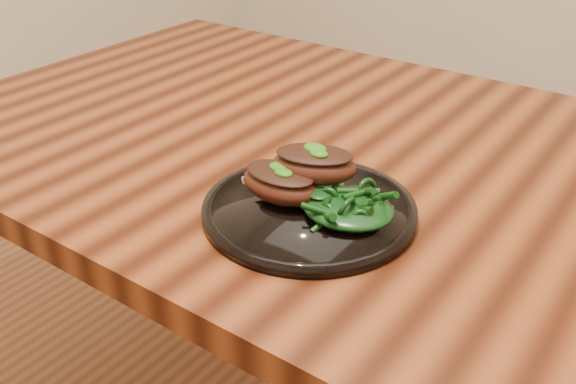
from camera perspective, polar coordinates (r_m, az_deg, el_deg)
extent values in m
cube|color=black|center=(0.89, 12.59, 0.64)|extent=(1.60, 0.80, 0.04)
cylinder|color=#351B0C|center=(1.68, -7.12, 1.13)|extent=(0.06, 0.06, 0.71)
cylinder|color=black|center=(0.76, 1.90, -1.61)|extent=(0.25, 0.25, 0.01)
torus|color=black|center=(0.76, 1.90, -1.50)|extent=(0.25, 0.25, 0.01)
cylinder|color=black|center=(0.76, 1.90, -1.32)|extent=(0.17, 0.17, 0.00)
ellipsoid|color=#3E160C|center=(0.76, -0.72, 0.65)|extent=(0.10, 0.07, 0.04)
ellipsoid|color=black|center=(0.75, -0.73, 1.68)|extent=(0.09, 0.06, 0.01)
cylinder|color=beige|center=(0.80, -2.48, 1.53)|extent=(0.03, 0.05, 0.01)
ellipsoid|color=#164B08|center=(0.75, -0.73, 2.08)|extent=(0.03, 0.02, 0.01)
ellipsoid|color=#3E160C|center=(0.76, 2.34, 2.32)|extent=(0.12, 0.10, 0.04)
ellipsoid|color=black|center=(0.75, 2.36, 3.37)|extent=(0.11, 0.09, 0.01)
cylinder|color=beige|center=(0.79, -0.57, 2.69)|extent=(0.01, 0.05, 0.01)
ellipsoid|color=#164B08|center=(0.75, 2.37, 3.78)|extent=(0.03, 0.02, 0.01)
ellipsoid|color=#164B08|center=(0.81, 2.20, 1.29)|extent=(0.09, 0.06, 0.01)
ellipsoid|color=black|center=(0.73, 5.35, -1.40)|extent=(0.11, 0.09, 0.02)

